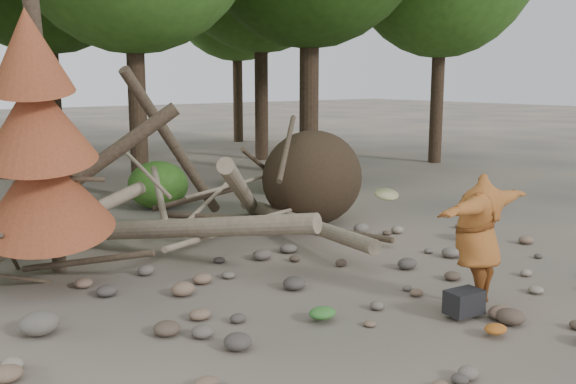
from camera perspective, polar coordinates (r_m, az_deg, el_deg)
ground at (r=8.75m, az=7.10°, el=-10.33°), size 120.00×120.00×0.00m
deadfall_pile at (r=12.89m, az=0.39°, el=0.81°), size 8.55×5.24×3.30m
dead_conifer at (r=9.60m, az=-21.18°, el=3.87°), size 2.06×2.16×4.35m
bush_mid at (r=15.32m, az=-11.48°, el=0.62°), size 1.40×1.40×1.12m
bush_right at (r=16.89m, az=2.62°, el=2.52°), size 2.00×2.00×1.60m
frisbee_thrower at (r=8.83m, az=16.55°, el=-4.00°), size 3.59×1.13×1.88m
backpack at (r=8.65m, az=15.36°, el=-9.78°), size 0.50×0.36×0.31m
cloth_green at (r=8.26m, az=3.09°, el=-11.00°), size 0.37×0.31×0.14m
cloth_orange at (r=8.19m, az=17.96°, el=-11.83°), size 0.30×0.24×0.11m
boulder_mid_right at (r=12.64m, az=16.34°, el=-3.41°), size 0.57×0.51×0.34m
boulder_mid_left at (r=8.39m, az=-21.24°, el=-10.82°), size 0.48×0.43×0.29m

